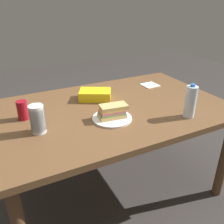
{
  "coord_description": "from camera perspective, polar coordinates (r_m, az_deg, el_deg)",
  "views": [
    {
      "loc": [
        -0.69,
        -1.37,
        1.46
      ],
      "look_at": [
        -0.08,
        -0.16,
        0.79
      ],
      "focal_mm": 38.91,
      "sensor_mm": 36.0,
      "label": 1
    }
  ],
  "objects": [
    {
      "name": "plastic_cup_stack",
      "position": [
        1.42,
        -17.13,
        -1.62
      ],
      "size": [
        0.08,
        0.08,
        0.17
      ],
      "color": "silver",
      "rests_on": "dining_table"
    },
    {
      "name": "water_bottle_tall",
      "position": [
        1.6,
        17.95,
        2.31
      ],
      "size": [
        0.07,
        0.07,
        0.22
      ],
      "color": "silver",
      "rests_on": "dining_table"
    },
    {
      "name": "paper_napkin",
      "position": [
        2.13,
        8.93,
        6.27
      ],
      "size": [
        0.13,
        0.13,
        0.01
      ],
      "primitive_type": "cube",
      "rotation": [
        0.0,
        0.0,
        1.61
      ],
      "color": "white",
      "rests_on": "dining_table"
    },
    {
      "name": "chip_bag",
      "position": [
        1.82,
        -3.98,
        4.06
      ],
      "size": [
        0.27,
        0.24,
        0.07
      ],
      "primitive_type": "cube",
      "rotation": [
        0.0,
        0.0,
        2.65
      ],
      "color": "yellow",
      "rests_on": "dining_table"
    },
    {
      "name": "paper_plate",
      "position": [
        1.54,
        -0.0,
        -1.47
      ],
      "size": [
        0.25,
        0.25,
        0.01
      ],
      "primitive_type": "cylinder",
      "color": "white",
      "rests_on": "dining_table"
    },
    {
      "name": "soda_can_red",
      "position": [
        1.61,
        -20.29,
        0.4
      ],
      "size": [
        0.07,
        0.07,
        0.12
      ],
      "primitive_type": "cylinder",
      "color": "maroon",
      "rests_on": "dining_table"
    },
    {
      "name": "sandwich",
      "position": [
        1.52,
        0.11,
        0.15
      ],
      "size": [
        0.19,
        0.12,
        0.08
      ],
      "color": "#DBB26B",
      "rests_on": "paper_plate"
    },
    {
      "name": "dining_table",
      "position": [
        1.73,
        -0.07,
        -1.34
      ],
      "size": [
        1.62,
        1.03,
        0.74
      ],
      "color": "brown",
      "rests_on": "ground_plane"
    },
    {
      "name": "ground_plane",
      "position": [
        2.12,
        -0.06,
        -17.24
      ],
      "size": [
        8.0,
        8.0,
        0.0
      ],
      "primitive_type": "plane",
      "color": "#383330"
    }
  ]
}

